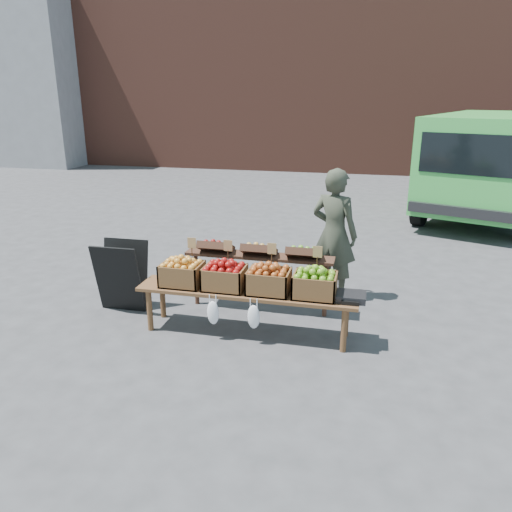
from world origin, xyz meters
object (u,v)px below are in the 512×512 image
(crate_russet_pears, at_px, (225,278))
(crate_green_apples, at_px, (315,285))
(vendor, at_px, (334,234))
(display_bench, at_px, (247,312))
(back_table, at_px, (259,274))
(delivery_van, at_px, (489,167))
(crate_golden_apples, at_px, (182,274))
(chalkboard_sign, at_px, (122,276))
(weighing_scale, at_px, (351,297))
(crate_red_apples, at_px, (269,282))

(crate_russet_pears, relative_size, crate_green_apples, 1.00)
(vendor, distance_m, display_bench, 1.83)
(back_table, height_order, crate_green_apples, back_table)
(crate_russet_pears, bearing_deg, crate_green_apples, 0.00)
(delivery_van, height_order, crate_golden_apples, delivery_van)
(chalkboard_sign, distance_m, back_table, 1.86)
(crate_golden_apples, height_order, crate_green_apples, same)
(crate_green_apples, distance_m, weighing_scale, 0.44)
(back_table, height_order, weighing_scale, back_table)
(delivery_van, relative_size, crate_green_apples, 10.68)
(delivery_van, height_order, back_table, delivery_van)
(crate_golden_apples, bearing_deg, delivery_van, 56.24)
(chalkboard_sign, relative_size, crate_red_apples, 1.95)
(back_table, height_order, display_bench, back_table)
(chalkboard_sign, xyz_separation_m, crate_red_apples, (2.10, -0.30, 0.22))
(vendor, distance_m, weighing_scale, 1.52)
(crate_golden_apples, relative_size, crate_russet_pears, 1.00)
(crate_green_apples, relative_size, weighing_scale, 1.47)
(display_bench, relative_size, crate_russet_pears, 5.40)
(vendor, height_order, weighing_scale, vendor)
(back_table, relative_size, crate_golden_apples, 4.20)
(delivery_van, distance_m, back_table, 7.71)
(crate_red_apples, relative_size, weighing_scale, 1.47)
(back_table, xyz_separation_m, crate_golden_apples, (-0.82, -0.72, 0.19))
(display_bench, bearing_deg, chalkboard_sign, 170.53)
(chalkboard_sign, bearing_deg, crate_green_apples, -7.75)
(crate_red_apples, height_order, weighing_scale, crate_red_apples)
(crate_golden_apples, relative_size, crate_green_apples, 1.00)
(crate_russet_pears, height_order, crate_green_apples, same)
(crate_russet_pears, distance_m, crate_red_apples, 0.55)
(crate_russet_pears, xyz_separation_m, weighing_scale, (1.52, 0.00, -0.10))
(crate_red_apples, bearing_deg, weighing_scale, 0.00)
(delivery_van, distance_m, display_bench, 8.35)
(back_table, xyz_separation_m, weighing_scale, (1.26, -0.72, 0.09))
(vendor, bearing_deg, crate_golden_apples, 60.16)
(crate_red_apples, bearing_deg, chalkboard_sign, 171.75)
(crate_golden_apples, height_order, weighing_scale, crate_golden_apples)
(display_bench, height_order, weighing_scale, weighing_scale)
(delivery_van, bearing_deg, display_bench, -99.16)
(display_bench, xyz_separation_m, crate_golden_apples, (-0.82, 0.00, 0.42))
(weighing_scale, bearing_deg, chalkboard_sign, 174.34)
(vendor, height_order, crate_russet_pears, vendor)
(vendor, height_order, crate_red_apples, vendor)
(delivery_van, xyz_separation_m, crate_golden_apples, (-4.85, -7.26, -0.49))
(delivery_van, height_order, crate_russet_pears, delivery_van)
(delivery_van, bearing_deg, back_table, -101.83)
(chalkboard_sign, height_order, crate_russet_pears, chalkboard_sign)
(back_table, bearing_deg, crate_golden_apples, -138.54)
(delivery_van, bearing_deg, crate_golden_apples, -103.90)
(crate_red_apples, bearing_deg, display_bench, 180.00)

